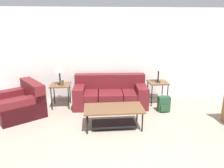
# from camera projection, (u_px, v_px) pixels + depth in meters

# --- Properties ---
(wall_back) EXTENTS (9.07, 0.06, 2.60)m
(wall_back) POSITION_uv_depth(u_px,v_px,m) (109.00, 55.00, 6.20)
(wall_back) COLOR white
(wall_back) RESTS_ON ground_plane
(couch) EXTENTS (1.99, 0.99, 0.82)m
(couch) POSITION_uv_depth(u_px,v_px,m) (110.00, 95.00, 5.96)
(couch) COLOR maroon
(couch) RESTS_ON ground_plane
(armchair) EXTENTS (1.45, 1.47, 0.80)m
(armchair) POSITION_uv_depth(u_px,v_px,m) (20.00, 104.00, 5.34)
(armchair) COLOR maroon
(armchair) RESTS_ON ground_plane
(coffee_table) EXTENTS (1.27, 0.65, 0.45)m
(coffee_table) POSITION_uv_depth(u_px,v_px,m) (114.00, 113.00, 4.70)
(coffee_table) COLOR brown
(coffee_table) RESTS_ON ground_plane
(side_table_left) EXTENTS (0.52, 0.52, 0.63)m
(side_table_left) POSITION_uv_depth(u_px,v_px,m) (61.00, 87.00, 5.79)
(side_table_left) COLOR brown
(side_table_left) RESTS_ON ground_plane
(side_table_right) EXTENTS (0.52, 0.52, 0.63)m
(side_table_right) POSITION_uv_depth(u_px,v_px,m) (158.00, 84.00, 6.03)
(side_table_right) COLOR brown
(side_table_right) RESTS_ON ground_plane
(table_lamp_left) EXTENTS (0.26, 0.26, 0.56)m
(table_lamp_left) POSITION_uv_depth(u_px,v_px,m) (59.00, 68.00, 5.65)
(table_lamp_left) COLOR black
(table_lamp_left) RESTS_ON side_table_left
(table_lamp_right) EXTENTS (0.26, 0.26, 0.56)m
(table_lamp_right) POSITION_uv_depth(u_px,v_px,m) (159.00, 66.00, 5.89)
(table_lamp_right) COLOR black
(table_lamp_right) RESTS_ON side_table_right
(backpack) EXTENTS (0.30, 0.25, 0.40)m
(backpack) POSITION_uv_depth(u_px,v_px,m) (164.00, 104.00, 5.57)
(backpack) COLOR #23472D
(backpack) RESTS_ON ground_plane
(picture_frame) EXTENTS (0.10, 0.04, 0.13)m
(picture_frame) POSITION_uv_depth(u_px,v_px,m) (62.00, 83.00, 5.68)
(picture_frame) COLOR #4C3828
(picture_frame) RESTS_ON side_table_left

